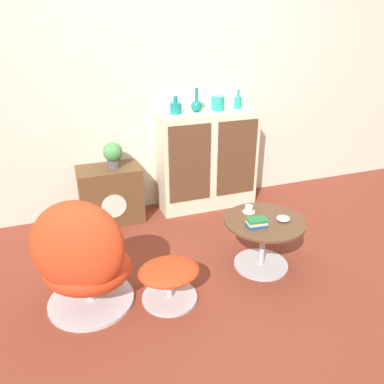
{
  "coord_description": "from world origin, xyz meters",
  "views": [
    {
      "loc": [
        -1.03,
        -2.06,
        1.8
      ],
      "look_at": [
        -0.08,
        0.54,
        0.55
      ],
      "focal_mm": 35.0,
      "sensor_mm": 36.0,
      "label": 1
    }
  ],
  "objects_px": {
    "vase_leftmost": "(176,108)",
    "potted_plant": "(113,154)",
    "ottoman": "(169,276)",
    "book_stack": "(257,223)",
    "egg_chair": "(83,260)",
    "sideboard": "(207,160)",
    "teacup": "(249,209)",
    "vase_rightmost": "(238,102)",
    "vase_inner_right": "(218,103)",
    "tv_console": "(111,194)",
    "coffee_table": "(263,237)",
    "vase_inner_left": "(197,105)",
    "bowl": "(283,218)"
  },
  "relations": [
    {
      "from": "vase_rightmost",
      "to": "potted_plant",
      "type": "distance_m",
      "value": 1.34
    },
    {
      "from": "ottoman",
      "to": "egg_chair",
      "type": "bearing_deg",
      "value": 168.86
    },
    {
      "from": "vase_rightmost",
      "to": "bowl",
      "type": "height_order",
      "value": "vase_rightmost"
    },
    {
      "from": "vase_leftmost",
      "to": "bowl",
      "type": "bearing_deg",
      "value": -70.44
    },
    {
      "from": "egg_chair",
      "to": "vase_leftmost",
      "type": "xyz_separation_m",
      "value": [
        1.05,
        1.24,
        0.68
      ]
    },
    {
      "from": "tv_console",
      "to": "coffee_table",
      "type": "xyz_separation_m",
      "value": [
        1.01,
        -1.21,
        -0.01
      ]
    },
    {
      "from": "egg_chair",
      "to": "book_stack",
      "type": "relative_size",
      "value": 5.31
    },
    {
      "from": "vase_leftmost",
      "to": "vase_inner_right",
      "type": "relative_size",
      "value": 1.22
    },
    {
      "from": "potted_plant",
      "to": "vase_leftmost",
      "type": "bearing_deg",
      "value": 0.17
    },
    {
      "from": "coffee_table",
      "to": "vase_leftmost",
      "type": "relative_size",
      "value": 3.78
    },
    {
      "from": "ottoman",
      "to": "vase_leftmost",
      "type": "distance_m",
      "value": 1.68
    },
    {
      "from": "sideboard",
      "to": "vase_inner_left",
      "type": "height_order",
      "value": "vase_inner_left"
    },
    {
      "from": "egg_chair",
      "to": "teacup",
      "type": "distance_m",
      "value": 1.33
    },
    {
      "from": "coffee_table",
      "to": "vase_rightmost",
      "type": "xyz_separation_m",
      "value": [
        0.34,
        1.21,
        0.82
      ]
    },
    {
      "from": "vase_leftmost",
      "to": "potted_plant",
      "type": "xyz_separation_m",
      "value": [
        -0.63,
        -0.0,
        -0.39
      ]
    },
    {
      "from": "teacup",
      "to": "bowl",
      "type": "height_order",
      "value": "teacup"
    },
    {
      "from": "vase_leftmost",
      "to": "teacup",
      "type": "distance_m",
      "value": 1.25
    },
    {
      "from": "ottoman",
      "to": "book_stack",
      "type": "distance_m",
      "value": 0.76
    },
    {
      "from": "vase_leftmost",
      "to": "coffee_table",
      "type": "bearing_deg",
      "value": -75.22
    },
    {
      "from": "vase_inner_right",
      "to": "vase_rightmost",
      "type": "height_order",
      "value": "vase_rightmost"
    },
    {
      "from": "ottoman",
      "to": "vase_leftmost",
      "type": "xyz_separation_m",
      "value": [
        0.5,
        1.35,
        0.88
      ]
    },
    {
      "from": "sideboard",
      "to": "teacup",
      "type": "relative_size",
      "value": 10.09
    },
    {
      "from": "tv_console",
      "to": "vase_rightmost",
      "type": "bearing_deg",
      "value": 0.11
    },
    {
      "from": "tv_console",
      "to": "ottoman",
      "type": "distance_m",
      "value": 1.36
    },
    {
      "from": "ottoman",
      "to": "potted_plant",
      "type": "bearing_deg",
      "value": 95.57
    },
    {
      "from": "vase_leftmost",
      "to": "vase_inner_left",
      "type": "distance_m",
      "value": 0.21
    },
    {
      "from": "vase_inner_left",
      "to": "book_stack",
      "type": "distance_m",
      "value": 1.42
    },
    {
      "from": "coffee_table",
      "to": "vase_leftmost",
      "type": "distance_m",
      "value": 1.49
    },
    {
      "from": "sideboard",
      "to": "vase_inner_right",
      "type": "xyz_separation_m",
      "value": [
        0.11,
        0.0,
        0.57
      ]
    },
    {
      "from": "vase_inner_left",
      "to": "teacup",
      "type": "distance_m",
      "value": 1.23
    },
    {
      "from": "egg_chair",
      "to": "potted_plant",
      "type": "distance_m",
      "value": 1.34
    },
    {
      "from": "vase_inner_right",
      "to": "potted_plant",
      "type": "bearing_deg",
      "value": -179.9
    },
    {
      "from": "egg_chair",
      "to": "book_stack",
      "type": "distance_m",
      "value": 1.26
    },
    {
      "from": "sideboard",
      "to": "teacup",
      "type": "xyz_separation_m",
      "value": [
        -0.06,
        -1.04,
        -0.07
      ]
    },
    {
      "from": "coffee_table",
      "to": "book_stack",
      "type": "xyz_separation_m",
      "value": [
        -0.11,
        -0.06,
        0.18
      ]
    },
    {
      "from": "tv_console",
      "to": "book_stack",
      "type": "height_order",
      "value": "tv_console"
    },
    {
      "from": "sideboard",
      "to": "book_stack",
      "type": "relative_size",
      "value": 6.37
    },
    {
      "from": "sideboard",
      "to": "ottoman",
      "type": "xyz_separation_m",
      "value": [
        -0.82,
        -1.34,
        -0.32
      ]
    },
    {
      "from": "sideboard",
      "to": "bowl",
      "type": "distance_m",
      "value": 1.27
    },
    {
      "from": "sideboard",
      "to": "coffee_table",
      "type": "bearing_deg",
      "value": -90.31
    },
    {
      "from": "teacup",
      "to": "vase_inner_right",
      "type": "bearing_deg",
      "value": 80.9
    },
    {
      "from": "egg_chair",
      "to": "vase_rightmost",
      "type": "relative_size",
      "value": 4.47
    },
    {
      "from": "tv_console",
      "to": "vase_leftmost",
      "type": "bearing_deg",
      "value": 0.22
    },
    {
      "from": "egg_chair",
      "to": "ottoman",
      "type": "xyz_separation_m",
      "value": [
        0.55,
        -0.11,
        -0.2
      ]
    },
    {
      "from": "sideboard",
      "to": "vase_leftmost",
      "type": "bearing_deg",
      "value": 179.32
    },
    {
      "from": "ottoman",
      "to": "book_stack",
      "type": "xyz_separation_m",
      "value": [
        0.71,
        0.07,
        0.25
      ]
    },
    {
      "from": "bowl",
      "to": "sideboard",
      "type": "bearing_deg",
      "value": 95.59
    },
    {
      "from": "coffee_table",
      "to": "vase_inner_left",
      "type": "height_order",
      "value": "vase_inner_left"
    },
    {
      "from": "teacup",
      "to": "book_stack",
      "type": "distance_m",
      "value": 0.23
    },
    {
      "from": "potted_plant",
      "to": "sideboard",
      "type": "bearing_deg",
      "value": -0.12
    }
  ]
}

